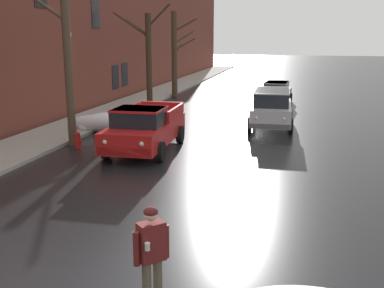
% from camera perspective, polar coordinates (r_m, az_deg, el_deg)
% --- Properties ---
extents(left_sidewalk_slab, '(2.82, 80.00, 0.13)m').
position_cam_1_polar(left_sidewalk_slab, '(26.98, -9.90, 4.01)').
color(left_sidewalk_slab, gray).
rests_on(left_sidewalk_slab, ground).
extents(brick_townhouse_facade, '(0.63, 80.00, 10.82)m').
position_cam_1_polar(brick_townhouse_facade, '(27.48, -14.15, 15.16)').
color(brick_townhouse_facade, brown).
rests_on(brick_townhouse_facade, ground).
extents(snow_bank_near_corner_left, '(2.57, 1.21, 0.78)m').
position_cam_1_polar(snow_bank_near_corner_left, '(22.17, -9.87, 2.85)').
color(snow_bank_near_corner_left, white).
rests_on(snow_bank_near_corner_left, ground).
extents(snow_bank_mid_block_left, '(3.18, 0.94, 0.81)m').
position_cam_1_polar(snow_bank_mid_block_left, '(21.48, -11.16, 2.49)').
color(snow_bank_mid_block_left, white).
rests_on(snow_bank_mid_block_left, ground).
extents(bare_tree_second_along_sidewalk, '(1.61, 2.64, 7.19)m').
position_cam_1_polar(bare_tree_second_along_sidewalk, '(18.84, -15.36, 11.07)').
color(bare_tree_second_along_sidewalk, '#4C3D2D').
rests_on(bare_tree_second_along_sidewalk, ground).
extents(bare_tree_mid_block, '(3.38, 0.59, 6.18)m').
position_cam_1_polar(bare_tree_mid_block, '(27.96, -5.46, 10.66)').
color(bare_tree_mid_block, '#382B1E').
rests_on(bare_tree_mid_block, ground).
extents(bare_tree_far_down_block, '(1.77, 1.69, 6.00)m').
position_cam_1_polar(bare_tree_far_down_block, '(33.43, -2.09, 11.24)').
color(bare_tree_far_down_block, '#423323').
rests_on(bare_tree_far_down_block, ground).
extents(pickup_truck_red_approaching_near_lane, '(2.36, 5.10, 1.76)m').
position_cam_1_polar(pickup_truck_red_approaching_near_lane, '(17.63, -5.91, 1.92)').
color(pickup_truck_red_approaching_near_lane, red).
rests_on(pickup_truck_red_approaching_near_lane, ground).
extents(suv_silver_parked_kerbside_close, '(2.18, 4.51, 1.82)m').
position_cam_1_polar(suv_silver_parked_kerbside_close, '(22.46, 9.85, 4.54)').
color(suv_silver_parked_kerbside_close, '#B7B7BC').
rests_on(suv_silver_parked_kerbside_close, ground).
extents(sedan_grey_parked_kerbside_mid, '(2.05, 4.43, 1.42)m').
position_cam_1_polar(sedan_grey_parked_kerbside_mid, '(30.24, 10.39, 6.29)').
color(sedan_grey_parked_kerbside_mid, slate).
rests_on(sedan_grey_parked_kerbside_mid, ground).
extents(pedestrian_with_coffee, '(0.52, 0.56, 1.76)m').
position_cam_1_polar(pedestrian_with_coffee, '(7.50, -5.04, -12.96)').
color(pedestrian_with_coffee, brown).
rests_on(pedestrian_with_coffee, ground).
extents(fire_hydrant, '(0.42, 0.22, 0.71)m').
position_cam_1_polar(fire_hydrant, '(18.49, -14.00, 0.46)').
color(fire_hydrant, '#B21E19').
rests_on(fire_hydrant, ground).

